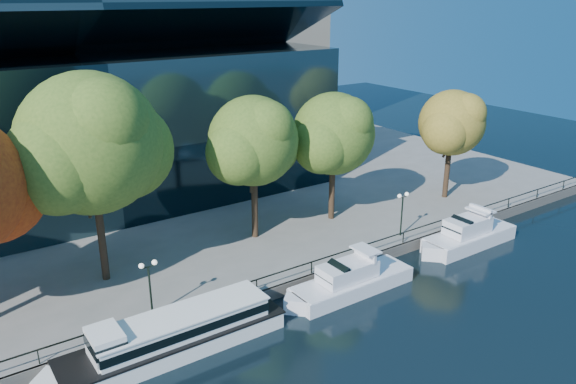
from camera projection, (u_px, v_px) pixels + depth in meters
ground at (282, 323)px, 38.83m from camera, size 160.00×160.00×0.00m
promenade at (111, 180)px, 66.87m from camera, size 90.00×67.08×1.00m
railing at (257, 280)px, 40.70m from camera, size 88.20×0.08×0.99m
convention_building at (79, 126)px, 58.50m from camera, size 50.00×24.57×21.43m
tour_boat at (169, 335)px, 35.28m from camera, size 15.89×3.55×3.02m
cruiser_near at (348, 281)px, 42.43m from camera, size 11.27×2.90×3.27m
cruiser_far at (467, 235)px, 50.25m from camera, size 10.71×2.97×3.50m
tree_2 at (94, 146)px, 39.43m from camera, size 12.65×10.38×15.70m
tree_3 at (255, 143)px, 47.47m from camera, size 9.62×7.89×12.65m
tree_4 at (335, 135)px, 51.68m from camera, size 9.54×7.82×12.19m
tree_5 at (453, 124)px, 57.47m from camera, size 8.44×6.92×11.43m
lamp_1 at (149, 276)px, 36.97m from camera, size 1.26×0.36×4.03m
lamp_2 at (402, 204)px, 49.52m from camera, size 1.26×0.36×4.03m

